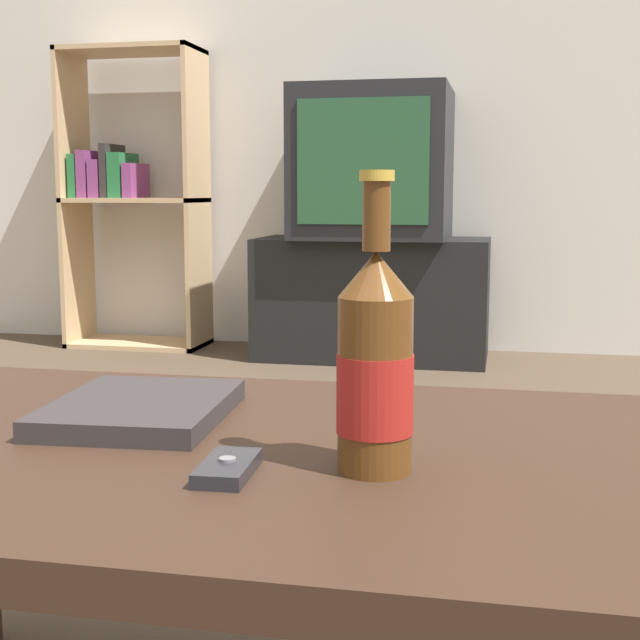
# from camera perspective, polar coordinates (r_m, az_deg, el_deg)

# --- Properties ---
(back_wall) EXTENTS (8.00, 0.05, 2.60)m
(back_wall) POSITION_cam_1_polar(r_m,az_deg,el_deg) (3.96, 8.64, 17.07)
(back_wall) COLOR beige
(back_wall) RESTS_ON ground_plane
(coffee_table) EXTENTS (1.19, 0.65, 0.42)m
(coffee_table) POSITION_cam_1_polar(r_m,az_deg,el_deg) (0.97, -3.39, -11.42)
(coffee_table) COLOR #332116
(coffee_table) RESTS_ON ground_plane
(tv_stand) EXTENTS (0.94, 0.44, 0.50)m
(tv_stand) POSITION_cam_1_polar(r_m,az_deg,el_deg) (3.68, 3.38, 1.39)
(tv_stand) COLOR black
(tv_stand) RESTS_ON ground_plane
(television) EXTENTS (0.61, 0.57, 0.60)m
(television) POSITION_cam_1_polar(r_m,az_deg,el_deg) (3.65, 3.45, 9.94)
(television) COLOR black
(television) RESTS_ON tv_stand
(bookshelf) EXTENTS (0.60, 0.30, 1.29)m
(bookshelf) POSITION_cam_1_polar(r_m,az_deg,el_deg) (4.04, -12.20, 7.93)
(bookshelf) COLOR tan
(bookshelf) RESTS_ON ground_plane
(beer_bottle) EXTENTS (0.07, 0.07, 0.28)m
(beer_bottle) POSITION_cam_1_polar(r_m,az_deg,el_deg) (0.84, 3.55, -2.93)
(beer_bottle) COLOR #563314
(beer_bottle) RESTS_ON coffee_table
(cell_phone) EXTENTS (0.05, 0.10, 0.02)m
(cell_phone) POSITION_cam_1_polar(r_m,az_deg,el_deg) (0.85, -5.94, -9.40)
(cell_phone) COLOR #232328
(cell_phone) RESTS_ON coffee_table
(table_book) EXTENTS (0.21, 0.26, 0.02)m
(table_book) POSITION_cam_1_polar(r_m,az_deg,el_deg) (1.07, -11.39, -5.58)
(table_book) COLOR #2D2828
(table_book) RESTS_ON coffee_table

